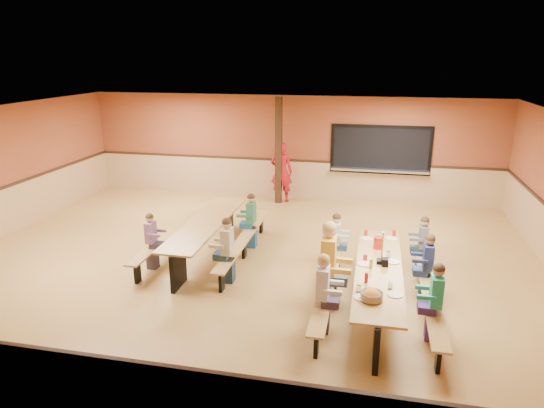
# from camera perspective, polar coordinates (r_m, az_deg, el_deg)

# --- Properties ---
(ground) EXTENTS (12.00, 12.00, 0.00)m
(ground) POSITION_cam_1_polar(r_m,az_deg,el_deg) (9.99, -3.14, -7.08)
(ground) COLOR olive
(ground) RESTS_ON ground
(room_envelope) EXTENTS (12.04, 10.04, 3.02)m
(room_envelope) POSITION_cam_1_polar(r_m,az_deg,el_deg) (9.73, -3.21, -3.37)
(room_envelope) COLOR brown
(room_envelope) RESTS_ON ground
(kitchen_pass_through) EXTENTS (2.78, 0.28, 1.38)m
(kitchen_pass_through) POSITION_cam_1_polar(r_m,az_deg,el_deg) (13.99, 12.63, 6.01)
(kitchen_pass_through) COLOR black
(kitchen_pass_through) RESTS_ON ground
(structural_post) EXTENTS (0.18, 0.18, 3.00)m
(structural_post) POSITION_cam_1_polar(r_m,az_deg,el_deg) (13.69, 0.79, 6.23)
(structural_post) COLOR black
(structural_post) RESTS_ON ground
(cafeteria_table_main) EXTENTS (1.91, 3.70, 0.74)m
(cafeteria_table_main) POSITION_cam_1_polar(r_m,az_deg,el_deg) (8.32, 12.36, -8.71)
(cafeteria_table_main) COLOR #A87D42
(cafeteria_table_main) RESTS_ON ground
(cafeteria_table_second) EXTENTS (1.91, 3.70, 0.74)m
(cafeteria_table_second) POSITION_cam_1_polar(r_m,az_deg,el_deg) (10.36, -7.73, -3.18)
(cafeteria_table_second) COLOR #A87D42
(cafeteria_table_second) RESTS_ON ground
(seated_child_white_left) EXTENTS (0.39, 0.32, 1.26)m
(seated_child_white_left) POSITION_cam_1_polar(r_m,az_deg,el_deg) (7.51, 5.97, -10.49)
(seated_child_white_left) COLOR silver
(seated_child_white_left) RESTS_ON ground
(seated_adult_yellow) EXTENTS (0.51, 0.41, 1.49)m
(seated_adult_yellow) POSITION_cam_1_polar(r_m,az_deg,el_deg) (8.18, 6.64, -7.18)
(seated_adult_yellow) COLOR gold
(seated_adult_yellow) RESTS_ON ground
(seated_child_grey_left) EXTENTS (0.34, 0.28, 1.16)m
(seated_child_grey_left) POSITION_cam_1_polar(r_m,az_deg,el_deg) (9.60, 7.50, -4.51)
(seated_child_grey_left) COLOR silver
(seated_child_grey_left) RESTS_ON ground
(seated_child_teal_right) EXTENTS (0.37, 0.30, 1.22)m
(seated_child_teal_right) POSITION_cam_1_polar(r_m,az_deg,el_deg) (7.66, 18.65, -10.95)
(seated_child_teal_right) COLOR teal
(seated_child_teal_right) RESTS_ON ground
(seated_child_navy_right) EXTENTS (0.36, 0.29, 1.18)m
(seated_child_navy_right) POSITION_cam_1_polar(r_m,az_deg,el_deg) (8.83, 17.80, -7.12)
(seated_child_navy_right) COLOR navy
(seated_child_navy_right) RESTS_ON ground
(seated_child_char_right) EXTENTS (0.34, 0.28, 1.16)m
(seated_child_char_right) POSITION_cam_1_polar(r_m,az_deg,el_deg) (9.77, 17.28, -4.77)
(seated_child_char_right) COLOR #575D62
(seated_child_char_right) RESTS_ON ground
(seated_child_purple_sec) EXTENTS (0.33, 0.27, 1.14)m
(seated_child_purple_sec) POSITION_cam_1_polar(r_m,az_deg,el_deg) (9.89, -14.01, -4.30)
(seated_child_purple_sec) COLOR #815384
(seated_child_purple_sec) RESTS_ON ground
(seated_child_green_sec) EXTENTS (0.37, 0.30, 1.21)m
(seated_child_green_sec) POSITION_cam_1_polar(r_m,az_deg,el_deg) (10.65, -2.45, -2.01)
(seated_child_green_sec) COLOR #2D6849
(seated_child_green_sec) RESTS_ON ground
(seated_child_tan_sec) EXTENTS (0.39, 0.32, 1.24)m
(seated_child_tan_sec) POSITION_cam_1_polar(r_m,az_deg,el_deg) (9.06, -5.26, -5.50)
(seated_child_tan_sec) COLOR #AFA78F
(seated_child_tan_sec) RESTS_ON ground
(standing_woman) EXTENTS (0.65, 0.44, 1.75)m
(standing_woman) POSITION_cam_1_polar(r_m,az_deg,el_deg) (13.96, 1.12, 3.81)
(standing_woman) COLOR #B31422
(standing_woman) RESTS_ON ground
(punch_pitcher) EXTENTS (0.16, 0.16, 0.22)m
(punch_pitcher) POSITION_cam_1_polar(r_m,az_deg,el_deg) (8.97, 12.36, -4.49)
(punch_pitcher) COLOR red
(punch_pitcher) RESTS_ON cafeteria_table_main
(chip_bowl) EXTENTS (0.32, 0.32, 0.15)m
(chip_bowl) POSITION_cam_1_polar(r_m,az_deg,el_deg) (7.18, 11.65, -10.48)
(chip_bowl) COLOR #FFA628
(chip_bowl) RESTS_ON cafeteria_table_main
(napkin_dispenser) EXTENTS (0.10, 0.14, 0.13)m
(napkin_dispenser) POSITION_cam_1_polar(r_m,az_deg,el_deg) (8.32, 13.18, -6.67)
(napkin_dispenser) COLOR black
(napkin_dispenser) RESTS_ON cafeteria_table_main
(condiment_mustard) EXTENTS (0.06, 0.06, 0.17)m
(condiment_mustard) POSITION_cam_1_polar(r_m,az_deg,el_deg) (8.16, 11.57, -6.90)
(condiment_mustard) COLOR yellow
(condiment_mustard) RESTS_ON cafeteria_table_main
(condiment_ketchup) EXTENTS (0.06, 0.06, 0.17)m
(condiment_ketchup) POSITION_cam_1_polar(r_m,az_deg,el_deg) (7.66, 11.03, -8.49)
(condiment_ketchup) COLOR #B2140F
(condiment_ketchup) RESTS_ON cafeteria_table_main
(table_paddle) EXTENTS (0.16, 0.16, 0.56)m
(table_paddle) POSITION_cam_1_polar(r_m,az_deg,el_deg) (8.38, 12.78, -5.93)
(table_paddle) COLOR black
(table_paddle) RESTS_ON cafeteria_table_main
(place_settings) EXTENTS (0.65, 3.30, 0.11)m
(place_settings) POSITION_cam_1_polar(r_m,az_deg,el_deg) (8.21, 12.48, -7.02)
(place_settings) COLOR beige
(place_settings) RESTS_ON cafeteria_table_main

